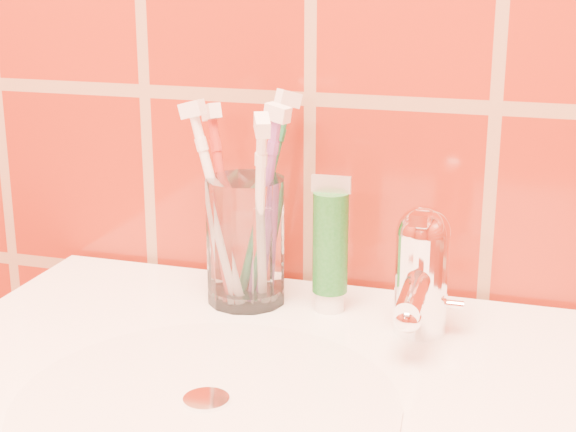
% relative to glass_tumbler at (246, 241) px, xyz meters
% --- Properties ---
extents(glass_tumbler, '(0.08, 0.08, 0.13)m').
position_rel_glass_tumbler_xyz_m(glass_tumbler, '(0.00, 0.00, 0.00)').
color(glass_tumbler, white).
rests_on(glass_tumbler, pedestal_sink).
extents(toothpaste_tube, '(0.04, 0.03, 0.13)m').
position_rel_glass_tumbler_xyz_m(toothpaste_tube, '(0.08, 0.00, -0.00)').
color(toothpaste_tube, white).
rests_on(toothpaste_tube, pedestal_sink).
extents(faucet, '(0.05, 0.11, 0.12)m').
position_rel_glass_tumbler_xyz_m(faucet, '(0.18, -0.03, 0.00)').
color(faucet, white).
rests_on(faucet, pedestal_sink).
extents(toothbrush_0, '(0.13, 0.13, 0.21)m').
position_rel_glass_tumbler_xyz_m(toothbrush_0, '(-0.03, 0.01, 0.03)').
color(toothbrush_0, red).
rests_on(toothbrush_0, glass_tumbler).
extents(toothbrush_1, '(0.10, 0.15, 0.22)m').
position_rel_glass_tumbler_xyz_m(toothbrush_1, '(0.02, -0.02, 0.03)').
color(toothbrush_1, white).
rests_on(toothbrush_1, glass_tumbler).
extents(toothbrush_2, '(0.08, 0.07, 0.21)m').
position_rel_glass_tumbler_xyz_m(toothbrush_2, '(0.02, 0.01, 0.04)').
color(toothbrush_2, '#8A499D').
rests_on(toothbrush_2, glass_tumbler).
extents(toothbrush_3, '(0.10, 0.09, 0.21)m').
position_rel_glass_tumbler_xyz_m(toothbrush_3, '(-0.03, -0.01, 0.04)').
color(toothbrush_3, white).
rests_on(toothbrush_3, glass_tumbler).
extents(toothbrush_4, '(0.13, 0.13, 0.22)m').
position_rel_glass_tumbler_xyz_m(toothbrush_4, '(0.01, 0.03, 0.04)').
color(toothbrush_4, '#1F7445').
rests_on(toothbrush_4, glass_tumbler).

